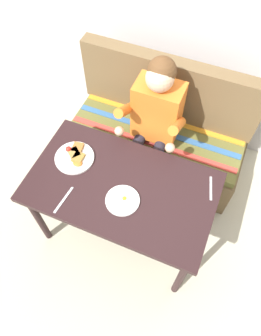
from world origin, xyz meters
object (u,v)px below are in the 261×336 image
Objects in this scene: person at (154,119)px; plate_eggs at (123,200)px; table at (122,192)px; fork at (211,188)px; couch at (158,137)px; plate_breakfast at (75,157)px; knife at (64,200)px.

plate_eggs is (0.05, -0.69, -0.00)m from person.
person is at bearing 90.06° from table.
fork is at bearing -36.48° from person.
couch is 0.45m from person.
plate_eggs reaches higher than table.
plate_breakfast is at bearing 168.41° from table.
person reaches higher than fork.
knife is (0.08, -0.31, -0.01)m from plate_breakfast.
plate_breakfast reaches higher than table.
plate_eggs is at bearing -85.78° from person.
couch is 0.87m from fork.
plate_eggs is (0.05, -0.86, 0.41)m from couch.
plate_breakfast reaches higher than fork.
plate_breakfast reaches higher than plate_eggs.
table is 0.83m from couch.
person is at bearing 54.10° from plate_breakfast.
person is 7.13× the size of fork.
couch is 5.48× the size of plate_breakfast.
plate_eggs is at bearing -22.35° from plate_breakfast.
table is at bearing -89.94° from person.
person is 0.63m from plate_breakfast.
plate_breakfast is at bearing -118.41° from couch.
couch is 7.20× the size of knife.
couch is 6.80× the size of plate_eggs.
couch is 0.96m from plate_eggs.
plate_breakfast is 0.46m from plate_eggs.
knife is at bearing -167.35° from fork.
table is 0.39m from plate_breakfast.
plate_eggs is 0.36m from knife.
table is 0.57m from fork.
couch is (0.00, 0.76, -0.32)m from table.
couch is 1.19× the size of person.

